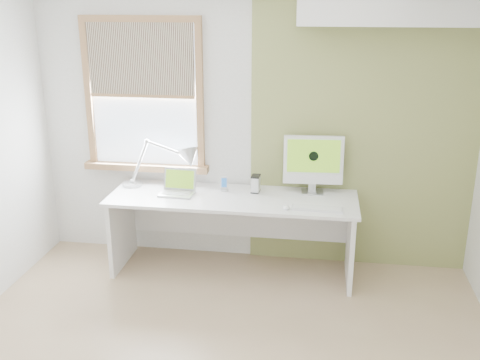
% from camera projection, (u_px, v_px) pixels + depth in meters
% --- Properties ---
extents(room, '(4.04, 3.54, 2.64)m').
position_uv_depth(room, '(214.00, 187.00, 3.38)').
color(room, tan).
rests_on(room, ground).
extents(accent_wall, '(2.00, 0.02, 2.60)m').
position_uv_depth(accent_wall, '(363.00, 129.00, 4.87)').
color(accent_wall, '#8D9752').
rests_on(accent_wall, room).
extents(window, '(1.20, 0.14, 1.42)m').
position_uv_depth(window, '(143.00, 96.00, 5.05)').
color(window, '#94673F').
rests_on(window, room).
extents(desk, '(2.20, 0.70, 0.73)m').
position_uv_depth(desk, '(234.00, 214.00, 4.99)').
color(desk, white).
rests_on(desk, room).
extents(desk_lamp, '(0.80, 0.36, 0.44)m').
position_uv_depth(desk_lamp, '(178.00, 161.00, 5.10)').
color(desk_lamp, silver).
rests_on(desk_lamp, desk).
extents(laptop, '(0.31, 0.26, 0.21)m').
position_uv_depth(laptop, '(178.00, 187.00, 4.95)').
color(laptop, silver).
rests_on(laptop, desk).
extents(phone_dock, '(0.08, 0.08, 0.14)m').
position_uv_depth(phone_dock, '(224.00, 187.00, 5.01)').
color(phone_dock, silver).
rests_on(phone_dock, desk).
extents(external_drive, '(0.08, 0.12, 0.15)m').
position_uv_depth(external_drive, '(256.00, 184.00, 4.97)').
color(external_drive, silver).
rests_on(external_drive, desk).
extents(imac, '(0.54, 0.19, 0.52)m').
position_uv_depth(imac, '(313.00, 161.00, 4.90)').
color(imac, silver).
rests_on(imac, desk).
extents(keyboard, '(0.43, 0.14, 0.02)m').
position_uv_depth(keyboard, '(317.00, 209.00, 4.57)').
color(keyboard, white).
rests_on(keyboard, desk).
extents(mouse, '(0.07, 0.10, 0.03)m').
position_uv_depth(mouse, '(286.00, 207.00, 4.58)').
color(mouse, white).
rests_on(mouse, desk).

